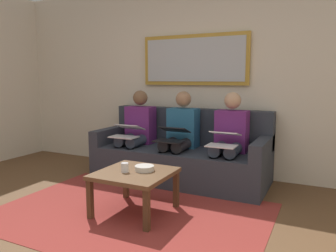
{
  "coord_description": "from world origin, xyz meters",
  "views": [
    {
      "loc": [
        -1.67,
        1.72,
        1.3
      ],
      "look_at": [
        0.0,
        -1.7,
        0.75
      ],
      "focal_mm": 35.2,
      "sensor_mm": 36.0,
      "label": 1
    }
  ],
  "objects_px": {
    "coffee_table": "(135,177)",
    "laptop_white": "(224,139)",
    "laptop_black": "(172,135)",
    "laptop_silver": "(127,131)",
    "cup": "(125,168)",
    "person_middle": "(180,133)",
    "person_left": "(229,137)",
    "framed_mirror": "(194,60)",
    "person_right": "(137,130)",
    "couch": "(182,155)",
    "bowl": "(144,168)"
  },
  "relations": [
    {
      "from": "coffee_table",
      "to": "laptop_white",
      "type": "xyz_separation_m",
      "value": [
        -0.61,
        -0.91,
        0.27
      ]
    },
    {
      "from": "laptop_black",
      "to": "laptop_silver",
      "type": "distance_m",
      "value": 0.64
    },
    {
      "from": "coffee_table",
      "to": "cup",
      "type": "height_order",
      "value": "cup"
    },
    {
      "from": "person_middle",
      "to": "person_left",
      "type": "bearing_deg",
      "value": 180.0
    },
    {
      "from": "framed_mirror",
      "to": "person_right",
      "type": "distance_m",
      "value": 1.23
    },
    {
      "from": "cup",
      "to": "coffee_table",
      "type": "bearing_deg",
      "value": -142.19
    },
    {
      "from": "person_left",
      "to": "person_right",
      "type": "bearing_deg",
      "value": 0.0
    },
    {
      "from": "couch",
      "to": "laptop_white",
      "type": "relative_size",
      "value": 5.98
    },
    {
      "from": "framed_mirror",
      "to": "laptop_black",
      "type": "distance_m",
      "value": 1.15
    },
    {
      "from": "framed_mirror",
      "to": "laptop_black",
      "type": "relative_size",
      "value": 3.93
    },
    {
      "from": "laptop_black",
      "to": "person_left",
      "type": "bearing_deg",
      "value": -160.03
    },
    {
      "from": "person_right",
      "to": "laptop_silver",
      "type": "distance_m",
      "value": 0.24
    },
    {
      "from": "bowl",
      "to": "person_middle",
      "type": "bearing_deg",
      "value": -84.59
    },
    {
      "from": "framed_mirror",
      "to": "cup",
      "type": "height_order",
      "value": "framed_mirror"
    },
    {
      "from": "laptop_black",
      "to": "person_right",
      "type": "distance_m",
      "value": 0.68
    },
    {
      "from": "couch",
      "to": "coffee_table",
      "type": "distance_m",
      "value": 1.22
    },
    {
      "from": "couch",
      "to": "cup",
      "type": "relative_size",
      "value": 24.44
    },
    {
      "from": "couch",
      "to": "laptop_black",
      "type": "xyz_separation_m",
      "value": [
        0.0,
        0.3,
        0.32
      ]
    },
    {
      "from": "framed_mirror",
      "to": "laptop_black",
      "type": "height_order",
      "value": "framed_mirror"
    },
    {
      "from": "coffee_table",
      "to": "laptop_silver",
      "type": "bearing_deg",
      "value": -53.58
    },
    {
      "from": "cup",
      "to": "laptop_silver",
      "type": "distance_m",
      "value": 1.15
    },
    {
      "from": "person_left",
      "to": "laptop_black",
      "type": "relative_size",
      "value": 2.98
    },
    {
      "from": "cup",
      "to": "couch",
      "type": "bearing_deg",
      "value": -91.86
    },
    {
      "from": "laptop_white",
      "to": "laptop_black",
      "type": "distance_m",
      "value": 0.64
    },
    {
      "from": "couch",
      "to": "framed_mirror",
      "type": "xyz_separation_m",
      "value": [
        0.0,
        -0.39,
        1.24
      ]
    },
    {
      "from": "framed_mirror",
      "to": "person_middle",
      "type": "distance_m",
      "value": 1.05
    },
    {
      "from": "cup",
      "to": "laptop_silver",
      "type": "xyz_separation_m",
      "value": [
        0.6,
        -0.97,
        0.17
      ]
    },
    {
      "from": "coffee_table",
      "to": "person_right",
      "type": "bearing_deg",
      "value": -59.67
    },
    {
      "from": "coffee_table",
      "to": "person_left",
      "type": "distance_m",
      "value": 1.32
    },
    {
      "from": "coffee_table",
      "to": "bowl",
      "type": "xyz_separation_m",
      "value": [
        -0.07,
        -0.07,
        0.08
      ]
    },
    {
      "from": "coffee_table",
      "to": "person_right",
      "type": "distance_m",
      "value": 1.35
    },
    {
      "from": "framed_mirror",
      "to": "person_middle",
      "type": "height_order",
      "value": "framed_mirror"
    },
    {
      "from": "bowl",
      "to": "coffee_table",
      "type": "bearing_deg",
      "value": 43.87
    },
    {
      "from": "cup",
      "to": "person_left",
      "type": "height_order",
      "value": "person_left"
    },
    {
      "from": "framed_mirror",
      "to": "coffee_table",
      "type": "relative_size",
      "value": 2.2
    },
    {
      "from": "person_middle",
      "to": "laptop_silver",
      "type": "distance_m",
      "value": 0.68
    },
    {
      "from": "laptop_silver",
      "to": "cup",
      "type": "bearing_deg",
      "value": 121.73
    },
    {
      "from": "coffee_table",
      "to": "person_middle",
      "type": "xyz_separation_m",
      "value": [
        0.03,
        -1.15,
        0.25
      ]
    },
    {
      "from": "couch",
      "to": "bowl",
      "type": "xyz_separation_m",
      "value": [
        -0.1,
        1.15,
        0.13
      ]
    },
    {
      "from": "couch",
      "to": "cup",
      "type": "xyz_separation_m",
      "value": [
        0.04,
        1.27,
        0.15
      ]
    },
    {
      "from": "person_left",
      "to": "laptop_silver",
      "type": "xyz_separation_m",
      "value": [
        1.28,
        0.24,
        0.02
      ]
    },
    {
      "from": "laptop_black",
      "to": "person_right",
      "type": "bearing_deg",
      "value": -19.97
    },
    {
      "from": "bowl",
      "to": "person_left",
      "type": "relative_size",
      "value": 0.16
    },
    {
      "from": "couch",
      "to": "cup",
      "type": "bearing_deg",
      "value": 88.14
    },
    {
      "from": "cup",
      "to": "person_right",
      "type": "xyz_separation_m",
      "value": [
        0.6,
        -1.21,
        0.15
      ]
    },
    {
      "from": "person_right",
      "to": "coffee_table",
      "type": "bearing_deg",
      "value": 120.33
    },
    {
      "from": "laptop_black",
      "to": "person_right",
      "type": "xyz_separation_m",
      "value": [
        0.64,
        -0.23,
        -0.02
      ]
    },
    {
      "from": "framed_mirror",
      "to": "coffee_table",
      "type": "height_order",
      "value": "framed_mirror"
    },
    {
      "from": "cup",
      "to": "person_left",
      "type": "xyz_separation_m",
      "value": [
        -0.68,
        -1.21,
        0.15
      ]
    },
    {
      "from": "coffee_table",
      "to": "laptop_black",
      "type": "height_order",
      "value": "laptop_black"
    }
  ]
}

